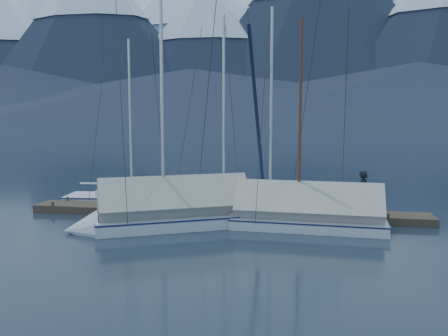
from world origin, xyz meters
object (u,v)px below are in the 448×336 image
(sailboat_covered_near, at_px, (295,216))
(person, at_px, (364,192))
(sailboat_open_right, at_px, (281,205))
(sailboat_open_left, at_px, (141,200))
(sailboat_covered_far, at_px, (160,215))
(sailboat_open_mid, at_px, (234,204))

(sailboat_covered_near, xyz_separation_m, person, (2.89, 1.72, 0.81))
(sailboat_open_right, xyz_separation_m, sailboat_covered_near, (0.76, -3.93, 0.27))
(sailboat_open_left, distance_m, sailboat_covered_far, 5.53)
(sailboat_open_left, distance_m, person, 11.13)
(person, bearing_deg, sailboat_covered_far, 123.16)
(sailboat_open_left, relative_size, sailboat_open_mid, 0.91)
(sailboat_open_right, height_order, person, sailboat_open_right)
(sailboat_covered_near, xyz_separation_m, sailboat_covered_far, (-5.39, -0.95, 0.06))
(sailboat_open_mid, height_order, sailboat_open_right, sailboat_open_right)
(sailboat_open_left, height_order, sailboat_open_mid, sailboat_open_mid)
(sailboat_open_left, xyz_separation_m, sailboat_covered_far, (2.57, -4.89, 0.36))
(sailboat_open_right, bearing_deg, sailboat_covered_near, -79.09)
(sailboat_open_mid, relative_size, sailboat_open_right, 0.96)
(sailboat_covered_near, bearing_deg, person, 30.68)
(sailboat_open_mid, relative_size, person, 5.47)
(sailboat_open_right, distance_m, person, 4.40)
(sailboat_open_left, xyz_separation_m, person, (10.85, -2.22, 1.10))
(sailboat_open_mid, height_order, sailboat_covered_near, sailboat_open_mid)
(sailboat_open_left, xyz_separation_m, sailboat_open_right, (7.20, -0.01, 0.02))
(sailboat_covered_near, distance_m, sailboat_covered_far, 5.47)
(sailboat_covered_far, relative_size, person, 5.73)
(sailboat_open_right, distance_m, sailboat_covered_near, 4.01)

